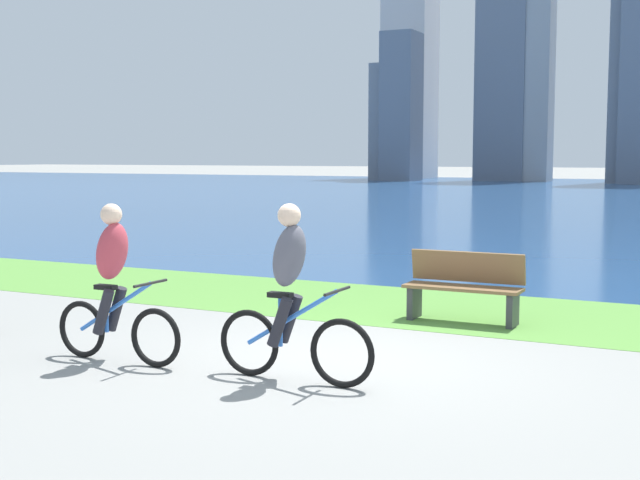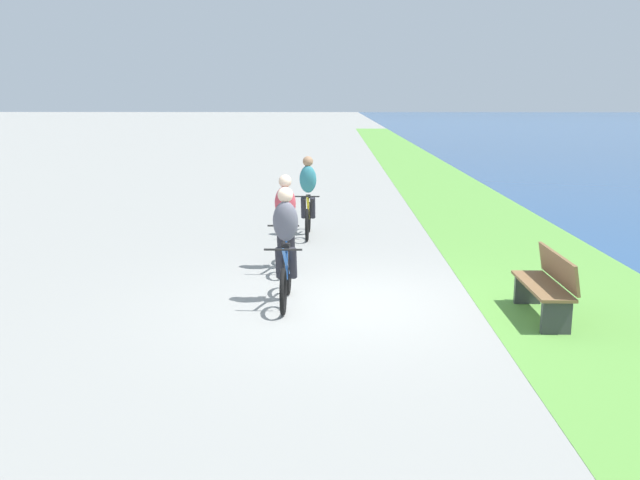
% 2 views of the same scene
% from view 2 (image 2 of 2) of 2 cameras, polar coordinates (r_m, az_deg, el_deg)
% --- Properties ---
extents(ground_plane, '(300.00, 300.00, 0.00)m').
position_cam_2_polar(ground_plane, '(9.90, 2.30, -5.32)').
color(ground_plane, gray).
extents(grass_strip_bayside, '(120.00, 3.13, 0.01)m').
position_cam_2_polar(grass_strip_bayside, '(10.53, 21.30, -5.07)').
color(grass_strip_bayside, '#59933D').
rests_on(grass_strip_bayside, ground).
extents(cyclist_lead, '(1.64, 0.52, 1.69)m').
position_cam_2_polar(cyclist_lead, '(9.72, -2.89, -0.54)').
color(cyclist_lead, black).
rests_on(cyclist_lead, ground).
extents(cyclist_trailing, '(1.57, 0.52, 1.65)m').
position_cam_2_polar(cyclist_trailing, '(11.68, -2.91, 1.48)').
color(cyclist_trailing, black).
rests_on(cyclist_trailing, ground).
extents(cyclist_distant_rear, '(1.66, 0.52, 1.72)m').
position_cam_2_polar(cyclist_distant_rear, '(14.57, -1.01, 3.60)').
color(cyclist_distant_rear, black).
rests_on(cyclist_distant_rear, ground).
extents(bench_near_path, '(1.50, 0.47, 0.90)m').
position_cam_2_polar(bench_near_path, '(9.63, 18.43, -3.64)').
color(bench_near_path, brown).
rests_on(bench_near_path, ground).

